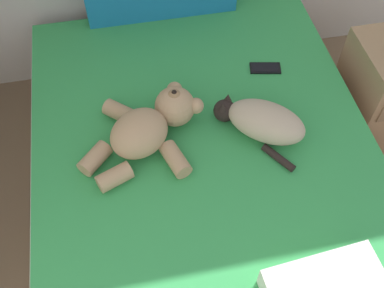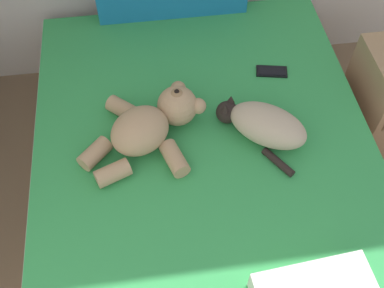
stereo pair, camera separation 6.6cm
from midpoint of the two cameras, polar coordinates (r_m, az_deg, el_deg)
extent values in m
cube|color=#9E7A56|center=(2.19, 0.96, -6.77)|extent=(1.52, 2.10, 0.30)
cube|color=white|center=(1.99, 1.05, -3.57)|extent=(1.48, 2.04, 0.16)
cube|color=green|center=(1.95, 0.71, -0.59)|extent=(1.46, 1.89, 0.02)
ellipsoid|color=tan|center=(1.94, 8.34, 2.76)|extent=(0.39, 0.36, 0.15)
sphere|color=black|center=(2.00, 3.17, 4.18)|extent=(0.10, 0.10, 0.10)
cone|color=black|center=(1.94, 2.92, 4.70)|extent=(0.04, 0.04, 0.04)
cone|color=black|center=(1.97, 3.57, 5.80)|extent=(0.04, 0.04, 0.04)
cylinder|color=black|center=(1.92, 9.81, -1.73)|extent=(0.11, 0.15, 0.03)
ellipsoid|color=black|center=(2.02, 6.07, 3.50)|extent=(0.11, 0.10, 0.04)
ellipsoid|color=tan|center=(1.89, -7.65, 1.32)|extent=(0.33, 0.32, 0.18)
sphere|color=tan|center=(1.96, -3.14, 4.69)|extent=(0.18, 0.18, 0.18)
sphere|color=#8E6B49|center=(1.92, -3.22, 5.84)|extent=(0.07, 0.07, 0.07)
sphere|color=black|center=(1.90, -3.27, 6.44)|extent=(0.02, 0.02, 0.02)
sphere|color=tan|center=(2.02, -3.16, 6.81)|extent=(0.07, 0.07, 0.07)
sphere|color=tan|center=(1.95, -0.51, 4.79)|extent=(0.07, 0.07, 0.07)
cylinder|color=tan|center=(2.03, -9.84, 3.86)|extent=(0.16, 0.16, 0.07)
cylinder|color=tan|center=(1.91, -13.08, -1.80)|extent=(0.15, 0.15, 0.07)
cylinder|color=tan|center=(1.86, -3.11, -1.96)|extent=(0.12, 0.17, 0.07)
cylinder|color=tan|center=(1.84, -10.73, -4.13)|extent=(0.16, 0.12, 0.07)
cube|color=black|center=(2.26, 8.34, 9.39)|extent=(0.16, 0.10, 0.01)
cube|color=black|center=(2.25, 8.36, 9.49)|extent=(0.14, 0.08, 0.00)
camera|label=1|loc=(0.03, -91.01, -1.42)|focal=42.47mm
camera|label=2|loc=(0.03, 88.99, 1.42)|focal=42.47mm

